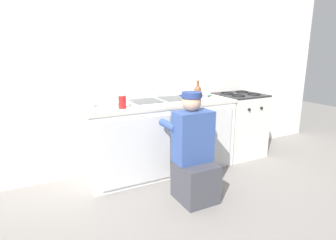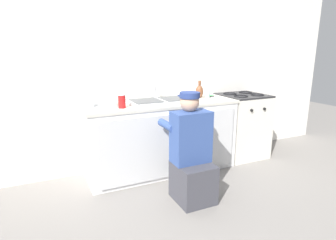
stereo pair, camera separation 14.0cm
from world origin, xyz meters
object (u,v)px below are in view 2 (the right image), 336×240
at_px(cell_phone, 210,96).
at_px(water_glass, 208,95).
at_px(vase_decorative, 199,91).
at_px(dish_rack_tray, 103,104).
at_px(sink_double_basin, 161,101).
at_px(stove_range, 241,125).
at_px(soda_cup_red, 122,101).
at_px(plumber_person, 192,157).

bearing_deg(cell_phone, water_glass, -130.98).
distance_m(vase_decorative, dish_rack_tray, 1.27).
bearing_deg(sink_double_basin, stove_range, -0.10).
bearing_deg(sink_double_basin, dish_rack_tray, 176.35).
height_order(sink_double_basin, vase_decorative, vase_decorative).
bearing_deg(vase_decorative, soda_cup_red, -170.21).
height_order(sink_double_basin, dish_rack_tray, sink_double_basin).
distance_m(sink_double_basin, water_glass, 0.66).
bearing_deg(soda_cup_red, plumber_person, -51.10).
bearing_deg(plumber_person, stove_range, 31.63).
bearing_deg(vase_decorative, sink_double_basin, -174.95).
relative_size(plumber_person, soda_cup_red, 7.26).
bearing_deg(dish_rack_tray, water_glass, -1.87).
relative_size(sink_double_basin, stove_range, 0.88).
relative_size(soda_cup_red, dish_rack_tray, 0.54).
bearing_deg(dish_rack_tray, soda_cup_red, -46.78).
height_order(plumber_person, soda_cup_red, plumber_person).
relative_size(stove_range, plumber_person, 0.82).
xyz_separation_m(vase_decorative, water_glass, (0.09, -0.05, -0.04)).
distance_m(sink_double_basin, stove_range, 1.33).
distance_m(vase_decorative, cell_phone, 0.26).
distance_m(plumber_person, soda_cup_red, 0.96).
bearing_deg(stove_range, water_glass, 179.78).
xyz_separation_m(stove_range, vase_decorative, (-0.68, 0.05, 0.52)).
xyz_separation_m(sink_double_basin, vase_decorative, (0.57, 0.05, 0.07)).
bearing_deg(water_glass, soda_cup_red, -173.36).
xyz_separation_m(soda_cup_red, cell_phone, (1.32, 0.29, -0.07)).
xyz_separation_m(sink_double_basin, plumber_person, (-0.01, -0.78, -0.44)).
height_order(dish_rack_tray, cell_phone, dish_rack_tray).
xyz_separation_m(vase_decorative, soda_cup_red, (-1.09, -0.19, -0.01)).
relative_size(dish_rack_tray, water_glass, 2.80).
bearing_deg(dish_rack_tray, stove_range, -1.37).
bearing_deg(soda_cup_red, stove_range, 4.38).
height_order(plumber_person, water_glass, plumber_person).
distance_m(vase_decorative, soda_cup_red, 1.11).
bearing_deg(water_glass, vase_decorative, 151.82).
bearing_deg(cell_phone, stove_range, -18.38).
height_order(dish_rack_tray, water_glass, dish_rack_tray).
xyz_separation_m(stove_range, soda_cup_red, (-1.78, -0.14, 0.51)).
height_order(water_glass, cell_phone, water_glass).
xyz_separation_m(sink_double_basin, water_glass, (0.66, 0.00, 0.03)).
relative_size(vase_decorative, soda_cup_red, 1.51).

